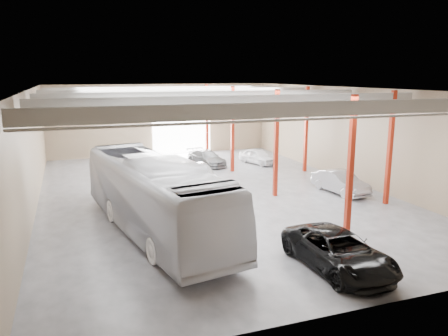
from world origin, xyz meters
TOP-DOWN VIEW (x-y plane):
  - depot_shell at (0.13, 0.48)m, footprint 22.12×32.12m
  - coach_bus at (-5.02, -6.11)m, footprint 5.61×14.26m
  - black_sedan at (1.27, -13.00)m, footprint 2.82×5.75m
  - car_row_a at (-1.56, -3.42)m, footprint 2.24×4.17m
  - car_row_b at (-0.57, 1.78)m, footprint 2.47×5.26m
  - car_row_c at (2.50, 9.00)m, footprint 2.92×4.91m
  - car_right_near at (8.30, -2.83)m, footprint 2.05×4.68m
  - car_right_far at (7.09, 8.18)m, footprint 2.79×4.27m

SIDE VIEW (x-z plane):
  - car_row_c at x=2.50m, z-range 0.00..1.33m
  - car_row_a at x=-1.56m, z-range 0.00..1.35m
  - car_right_far at x=7.09m, z-range 0.00..1.35m
  - car_right_near at x=8.30m, z-range 0.00..1.49m
  - black_sedan at x=1.27m, z-range 0.00..1.57m
  - car_row_b at x=-0.57m, z-range 0.00..1.67m
  - coach_bus at x=-5.02m, z-range 0.00..3.87m
  - depot_shell at x=0.13m, z-range 1.44..8.51m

